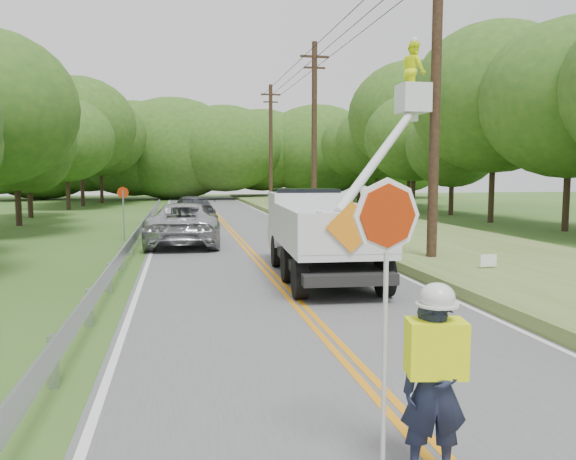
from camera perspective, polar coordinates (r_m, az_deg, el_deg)
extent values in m
plane|color=#2B501C|center=(7.50, 9.18, -16.15)|extent=(140.00, 140.00, 0.00)
cube|color=#535356|center=(20.85, -4.22, -1.90)|extent=(7.20, 96.00, 0.02)
cube|color=orange|center=(20.83, -4.49, -1.87)|extent=(0.12, 96.00, 0.00)
cube|color=orange|center=(20.86, -3.94, -1.86)|extent=(0.12, 96.00, 0.00)
cube|color=silver|center=(20.73, -13.74, -2.06)|extent=(0.12, 96.00, 0.00)
cube|color=silver|center=(21.52, 4.94, -1.63)|extent=(0.12, 96.00, 0.00)
cube|color=#9DA2A6|center=(8.07, -22.88, -12.28)|extent=(0.12, 0.14, 0.70)
cube|color=#9DA2A6|center=(10.92, -19.65, -7.48)|extent=(0.12, 0.14, 0.70)
cube|color=#9DA2A6|center=(13.83, -17.80, -4.66)|extent=(0.12, 0.14, 0.70)
cube|color=#9DA2A6|center=(16.78, -16.61, -2.83)|extent=(0.12, 0.14, 0.70)
cube|color=#9DA2A6|center=(19.74, -15.78, -1.54)|extent=(0.12, 0.14, 0.70)
cube|color=#9DA2A6|center=(22.71, -15.16, -0.59)|extent=(0.12, 0.14, 0.70)
cube|color=#9DA2A6|center=(25.69, -14.69, 0.14)|extent=(0.12, 0.14, 0.70)
cube|color=#9DA2A6|center=(28.67, -14.32, 0.72)|extent=(0.12, 0.14, 0.70)
cube|color=#9DA2A6|center=(31.65, -14.01, 1.18)|extent=(0.12, 0.14, 0.70)
cube|color=#9DA2A6|center=(34.64, -13.76, 1.57)|extent=(0.12, 0.14, 0.70)
cube|color=#9DA2A6|center=(37.63, -13.55, 1.90)|extent=(0.12, 0.14, 0.70)
cube|color=#9DA2A6|center=(40.62, -13.37, 2.18)|extent=(0.12, 0.14, 0.70)
cube|color=#9DA2A6|center=(43.62, -13.21, 2.42)|extent=(0.12, 0.14, 0.70)
cube|color=#9DA2A6|center=(21.68, -15.10, -0.22)|extent=(0.05, 48.00, 0.34)
cylinder|color=black|center=(17.35, 14.85, 12.91)|extent=(0.30, 0.30, 10.00)
cylinder|color=black|center=(31.49, 2.70, 9.80)|extent=(0.30, 0.30, 10.00)
cube|color=black|center=(32.06, 2.74, 17.31)|extent=(1.60, 0.12, 0.12)
cube|color=black|center=(31.94, 2.73, 16.25)|extent=(1.20, 0.10, 0.10)
cylinder|color=black|center=(46.17, -1.77, 8.52)|extent=(0.30, 0.30, 10.00)
cube|color=black|center=(46.56, -1.79, 13.69)|extent=(1.60, 0.12, 0.12)
cube|color=black|center=(46.48, -1.78, 12.96)|extent=(1.20, 0.10, 0.10)
cylinder|color=black|center=(25.73, 4.79, 19.95)|extent=(0.03, 43.00, 0.03)
cylinder|color=black|center=(25.92, 6.37, 19.83)|extent=(0.03, 43.00, 0.03)
cylinder|color=black|center=(26.13, 7.93, 19.70)|extent=(0.03, 43.00, 0.03)
cube|color=#4C712B|center=(22.78, 13.81, -1.05)|extent=(7.00, 96.00, 0.30)
cylinder|color=#332319|center=(33.26, -25.89, 2.71)|extent=(0.32, 0.32, 2.69)
ellipsoid|color=#294E1B|center=(33.28, -26.14, 8.37)|extent=(6.28, 6.28, 5.53)
cylinder|color=#332319|center=(39.07, -24.87, 2.79)|extent=(0.32, 0.32, 2.23)
ellipsoid|color=#294E1B|center=(39.05, -25.04, 6.79)|extent=(5.21, 5.21, 4.58)
cylinder|color=#332319|center=(46.36, -21.59, 3.86)|extent=(0.32, 0.32, 3.12)
ellipsoid|color=#294E1B|center=(46.42, -21.77, 8.57)|extent=(7.29, 7.29, 6.41)
cylinder|color=#332319|center=(51.05, -20.30, 4.53)|extent=(0.32, 0.32, 3.99)
ellipsoid|color=#294E1B|center=(51.20, -20.50, 9.99)|extent=(9.31, 9.31, 8.19)
cylinder|color=#332319|center=(56.04, -18.55, 4.51)|extent=(0.32, 0.32, 3.69)
ellipsoid|color=#294E1B|center=(56.15, -18.69, 9.12)|extent=(8.61, 8.61, 7.58)
cylinder|color=#332319|center=(30.15, 26.61, 3.36)|extent=(0.32, 0.32, 3.68)
ellipsoid|color=#294E1B|center=(30.34, 27.00, 11.88)|extent=(8.59, 8.59, 7.56)
cylinder|color=#332319|center=(33.86, 20.12, 4.15)|extent=(0.32, 0.32, 4.07)
ellipsoid|color=#294E1B|center=(34.11, 20.41, 12.53)|extent=(9.50, 9.50, 8.36)
cylinder|color=#332319|center=(39.33, 16.36, 3.44)|extent=(0.32, 0.32, 2.69)
ellipsoid|color=#294E1B|center=(39.35, 16.50, 8.23)|extent=(6.28, 6.28, 5.53)
cylinder|color=#332319|center=(43.06, 12.69, 4.05)|extent=(0.32, 0.32, 3.19)
ellipsoid|color=#294E1B|center=(43.13, 12.80, 9.24)|extent=(7.45, 7.45, 6.56)
cylinder|color=#332319|center=(46.80, 12.26, 4.87)|extent=(0.32, 0.32, 4.31)
ellipsoid|color=#294E1B|center=(47.02, 12.40, 11.29)|extent=(10.05, 10.05, 8.84)
cylinder|color=#332319|center=(53.11, 9.08, 4.52)|extent=(0.32, 0.32, 3.37)
ellipsoid|color=#294E1B|center=(53.18, 9.15, 8.96)|extent=(7.87, 7.87, 6.93)
cylinder|color=#332319|center=(55.76, 7.26, 4.54)|extent=(0.32, 0.32, 3.26)
ellipsoid|color=#294E1B|center=(55.82, 7.31, 8.63)|extent=(7.60, 7.60, 6.69)
ellipsoid|color=#294E1B|center=(66.14, -24.00, 7.63)|extent=(14.63, 10.98, 10.98)
ellipsoid|color=#294E1B|center=(64.59, -19.86, 7.84)|extent=(12.45, 9.34, 9.34)
ellipsoid|color=#294E1B|center=(63.17, -15.62, 8.03)|extent=(13.70, 10.28, 10.28)
ellipsoid|color=#294E1B|center=(62.72, -11.64, 8.14)|extent=(14.83, 11.12, 11.12)
ellipsoid|color=#294E1B|center=(61.17, -6.50, 8.28)|extent=(12.42, 9.32, 9.32)
ellipsoid|color=#294E1B|center=(65.06, -2.66, 8.16)|extent=(12.55, 9.41, 9.41)
ellipsoid|color=#294E1B|center=(65.53, 3.10, 8.14)|extent=(14.01, 10.51, 10.51)
ellipsoid|color=#294E1B|center=(65.74, 6.64, 8.10)|extent=(11.37, 8.53, 8.53)
ellipsoid|color=#294E1B|center=(65.44, 11.14, 8.04)|extent=(13.22, 9.92, 9.92)
imported|color=#191E33|center=(5.38, 14.78, -15.46)|extent=(0.67, 0.51, 1.68)
cube|color=#D6EB0C|center=(5.26, 14.89, -11.59)|extent=(0.56, 0.40, 0.51)
ellipsoid|color=silver|center=(5.14, 15.03, -6.60)|extent=(0.31, 0.31, 0.25)
cylinder|color=#B7B7B7|center=(5.22, 9.85, -12.12)|extent=(0.04, 0.04, 2.35)
cylinder|color=#A32606|center=(4.98, 10.10, 1.45)|extent=(0.66, 0.17, 0.67)
cylinder|color=black|center=(12.40, 1.22, -4.92)|extent=(0.35, 0.95, 0.94)
cylinder|color=black|center=(12.85, 9.87, -4.63)|extent=(0.35, 0.95, 0.94)
cylinder|color=black|center=(14.30, 0.01, -3.48)|extent=(0.35, 0.95, 0.94)
cylinder|color=black|center=(14.69, 7.57, -3.29)|extent=(0.35, 0.95, 0.94)
cylinder|color=black|center=(16.69, -1.12, -2.15)|extent=(0.35, 0.95, 0.94)
cylinder|color=black|center=(17.03, 5.41, -2.02)|extent=(0.35, 0.95, 0.94)
cube|color=black|center=(14.74, 3.61, -2.95)|extent=(2.40, 6.35, 0.24)
cube|color=#BABCBF|center=(14.01, 4.17, -1.40)|extent=(2.50, 4.61, 0.21)
cube|color=#BABCBF|center=(13.77, -0.30, 0.53)|extent=(0.32, 4.48, 0.88)
cube|color=#BABCBF|center=(14.22, 8.53, 0.63)|extent=(0.32, 4.48, 0.88)
cube|color=#BABCBF|center=(11.80, 6.41, -0.39)|extent=(2.24, 0.19, 0.88)
cube|color=#BABCBF|center=(17.22, 1.91, 0.93)|extent=(2.30, 1.98, 1.75)
cube|color=black|center=(17.37, 1.81, 3.07)|extent=(2.02, 1.38, 0.73)
cube|color=#BABCBF|center=(12.91, 5.17, 0.16)|extent=(0.93, 0.93, 0.78)
cube|color=#BABCBF|center=(17.06, 12.67, 12.98)|extent=(0.83, 0.83, 0.83)
imported|color=#D6EB0C|center=(17.18, 12.73, 15.60)|extent=(0.62, 0.80, 1.65)
cube|color=orange|center=(11.72, 6.50, 0.29)|extent=(1.10, 0.10, 1.10)
imported|color=#A4A5AB|center=(22.28, -10.58, 0.66)|extent=(3.01, 6.02, 1.64)
imported|color=#313539|center=(31.76, -9.75, 2.08)|extent=(2.57, 5.45, 1.54)
cylinder|color=#9DA2A6|center=(24.01, -16.48, 1.40)|extent=(0.06, 0.06, 2.11)
cylinder|color=#A32606|center=(23.96, -16.54, 3.69)|extent=(0.48, 0.11, 0.48)
cube|color=white|center=(15.65, 19.82, -2.94)|extent=(0.47, 0.04, 0.33)
cylinder|color=#9DA2A6|center=(15.60, 19.19, -3.99)|extent=(0.02, 0.02, 0.46)
cylinder|color=#9DA2A6|center=(15.79, 20.36, -3.91)|extent=(0.02, 0.02, 0.46)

